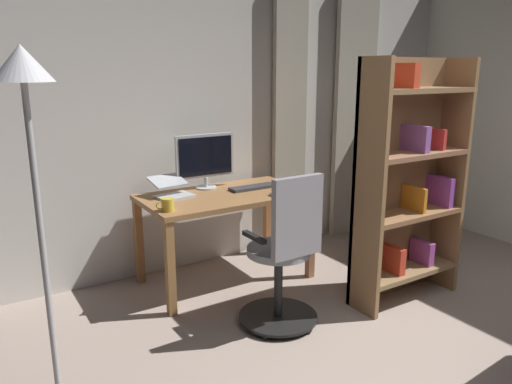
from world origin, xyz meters
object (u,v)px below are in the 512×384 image
office_chair (285,258)px  mug_coffee (167,205)px  laptop (172,190)px  floor_lamp (31,141)px  desk (225,205)px  bookshelf (406,183)px  computer_monitor (205,158)px  computer_keyboard (253,187)px  computer_mouse (274,194)px

office_chair → mug_coffee: office_chair is taller
laptop → floor_lamp: 1.78m
desk → bookshelf: 1.44m
laptop → mug_coffee: 0.41m
desk → bookshelf: (-1.02, 0.98, 0.26)m
office_chair → computer_monitor: size_ratio=2.06×
laptop → computer_monitor: bearing=-170.1°
computer_keyboard → floor_lamp: size_ratio=0.23×
computer_keyboard → laptop: size_ratio=1.23×
computer_keyboard → floor_lamp: bearing=30.9°
computer_monitor → bookshelf: (-1.07, 1.24, -0.10)m
desk → laptop: laptop is taller
bookshelf → desk: bearing=-43.9°
laptop → mug_coffee: bearing=54.5°
office_chair → bookshelf: bookshelf is taller
desk → bookshelf: bearing=136.1°
office_chair → bookshelf: size_ratio=0.60×
computer_keyboard → computer_monitor: bearing=-35.4°
computer_monitor → computer_mouse: bearing=122.7°
office_chair → laptop: 1.14m
bookshelf → floor_lamp: (2.57, 0.09, 0.52)m
computer_keyboard → laptop: laptop is taller
desk → computer_monitor: bearing=-79.9°
laptop → computer_mouse: laptop is taller
mug_coffee → floor_lamp: 1.42m
bookshelf → mug_coffee: bearing=-25.0°
laptop → computer_mouse: size_ratio=3.43×
computer_keyboard → bookshelf: bookshelf is taller
computer_keyboard → laptop: (0.69, -0.12, 0.04)m
desk → computer_keyboard: 0.31m
bookshelf → office_chair: bearing=-4.6°
laptop → floor_lamp: bearing=38.5°
bookshelf → floor_lamp: floor_lamp is taller
computer_mouse → bookshelf: bookshelf is taller
mug_coffee → computer_mouse: bearing=177.0°
floor_lamp → bookshelf: bearing=-177.9°
mug_coffee → desk: bearing=-158.9°
office_chair → computer_mouse: office_chair is taller
mug_coffee → bookshelf: (-1.61, 0.75, 0.11)m
computer_mouse → floor_lamp: floor_lamp is taller
computer_keyboard → desk: bearing=4.4°
laptop → bookshelf: bookshelf is taller
mug_coffee → computer_keyboard: bearing=-164.1°
office_chair → bookshelf: (-1.06, 0.08, 0.41)m
computer_mouse → mug_coffee: mug_coffee is taller
computer_monitor → mug_coffee: 0.76m
office_chair → laptop: size_ratio=3.19×
computer_monitor → laptop: computer_monitor is taller
laptop → floor_lamp: floor_lamp is taller
computer_mouse → mug_coffee: bearing=-3.0°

